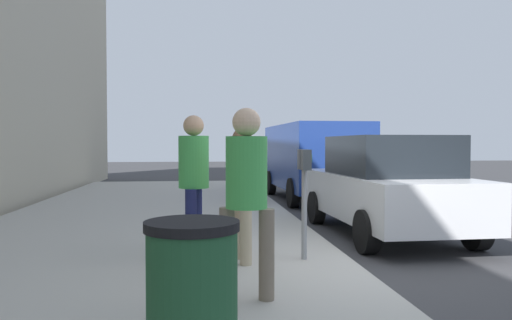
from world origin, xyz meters
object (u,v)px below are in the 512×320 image
parked_sedan_near (386,185)px  trash_bin (192,302)px  pedestrian_bystander (246,185)px  parked_van_far (313,157)px  parking_meter (304,180)px  parking_officer (194,171)px  pedestrian_at_meter (242,184)px

parked_sedan_near → trash_bin: 6.42m
pedestrian_bystander → parked_van_far: parked_van_far is taller
parked_van_far → parked_sedan_near: bearing=-180.0°
pedestrian_bystander → parking_meter: bearing=-7.7°
pedestrian_bystander → parking_officer: size_ratio=0.98×
pedestrian_at_meter → trash_bin: (-3.17, 0.58, -0.47)m
parked_sedan_near → pedestrian_bystander: bearing=143.0°
pedestrian_at_meter → parked_sedan_near: bearing=30.9°
parking_officer → parked_sedan_near: parking_officer is taller
pedestrian_bystander → trash_bin: bearing=-174.1°
parking_meter → pedestrian_bystander: bearing=149.9°
parking_meter → parking_officer: parking_officer is taller
parked_sedan_near → parked_van_far: (5.73, 0.00, 0.36)m
parked_sedan_near → trash_bin: (-5.47, 3.35, -0.24)m
parked_sedan_near → parking_officer: bearing=117.4°
parked_van_far → pedestrian_at_meter: bearing=161.0°
parked_van_far → trash_bin: (-11.19, 3.35, -0.60)m
pedestrian_at_meter → parked_sedan_near: (2.30, -2.77, -0.23)m
parking_meter → trash_bin: parking_meter is taller
pedestrian_at_meter → pedestrian_bystander: size_ratio=0.92×
pedestrian_bystander → pedestrian_at_meter: bearing=19.0°
parking_meter → parked_sedan_near: (2.26, -1.96, -0.27)m
parking_officer → trash_bin: (-3.72, -0.02, -0.61)m
trash_bin → parked_van_far: bearing=-16.7°
pedestrian_at_meter → parked_van_far: bearing=62.2°
parked_van_far → trash_bin: 11.70m
parking_officer → trash_bin: parking_officer is taller
pedestrian_bystander → parked_sedan_near: (3.79, -2.85, -0.34)m
pedestrian_at_meter → trash_bin: 3.26m
parking_meter → pedestrian_at_meter: pedestrian_at_meter is taller
parking_meter → parked_sedan_near: bearing=-41.0°
parking_meter → parked_sedan_near: size_ratio=0.32×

